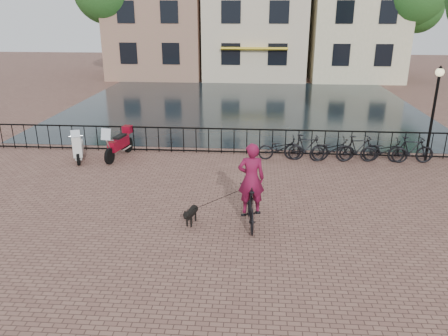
# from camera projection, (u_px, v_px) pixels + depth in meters

# --- Properties ---
(ground) EXTENTS (100.00, 100.00, 0.00)m
(ground) POSITION_uv_depth(u_px,v_px,m) (213.00, 264.00, 9.75)
(ground) COLOR brown
(ground) RESTS_ON ground
(canal_water) EXTENTS (20.00, 20.00, 0.00)m
(canal_water) POSITION_uv_depth(u_px,v_px,m) (243.00, 105.00, 25.96)
(canal_water) COLOR black
(canal_water) RESTS_ON ground
(railing) EXTENTS (20.00, 0.05, 1.02)m
(railing) POSITION_uv_depth(u_px,v_px,m) (234.00, 141.00, 17.07)
(railing) COLOR black
(railing) RESTS_ON ground
(canal_house_mid) EXTENTS (8.00, 9.50, 11.80)m
(canal_house_mid) POSITION_uv_depth(u_px,v_px,m) (256.00, 3.00, 35.81)
(canal_house_mid) COLOR beige
(canal_house_mid) RESTS_ON ground
(lamp_post) EXTENTS (0.30, 0.30, 3.45)m
(lamp_post) POSITION_uv_depth(u_px,v_px,m) (435.00, 98.00, 15.53)
(lamp_post) COLOR black
(lamp_post) RESTS_ON ground
(cyclist) EXTENTS (0.87, 1.96, 2.62)m
(cyclist) POSITION_uv_depth(u_px,v_px,m) (251.00, 190.00, 11.21)
(cyclist) COLOR black
(cyclist) RESTS_ON ground
(dog) EXTENTS (0.40, 0.80, 0.52)m
(dog) POSITION_uv_depth(u_px,v_px,m) (191.00, 215.00, 11.51)
(dog) COLOR black
(dog) RESTS_ON ground
(motorcycle) EXTENTS (0.81, 2.00, 1.39)m
(motorcycle) POSITION_uv_depth(u_px,v_px,m) (118.00, 140.00, 16.53)
(motorcycle) COLOR maroon
(motorcycle) RESTS_ON ground
(scooter) EXTENTS (0.88, 1.53, 1.37)m
(scooter) POSITION_uv_depth(u_px,v_px,m) (78.00, 143.00, 16.26)
(scooter) COLOR silver
(scooter) RESTS_ON ground
(parked_bike_0) EXTENTS (1.74, 0.66, 0.90)m
(parked_bike_0) POSITION_uv_depth(u_px,v_px,m) (281.00, 148.00, 16.40)
(parked_bike_0) COLOR black
(parked_bike_0) RESTS_ON ground
(parked_bike_1) EXTENTS (1.68, 0.55, 1.00)m
(parked_bike_1) POSITION_uv_depth(u_px,v_px,m) (306.00, 148.00, 16.31)
(parked_bike_1) COLOR black
(parked_bike_1) RESTS_ON ground
(parked_bike_2) EXTENTS (1.79, 0.86, 0.90)m
(parked_bike_2) POSITION_uv_depth(u_px,v_px,m) (332.00, 149.00, 16.26)
(parked_bike_2) COLOR black
(parked_bike_2) RESTS_ON ground
(parked_bike_3) EXTENTS (1.71, 0.70, 1.00)m
(parked_bike_3) POSITION_uv_depth(u_px,v_px,m) (358.00, 149.00, 16.17)
(parked_bike_3) COLOR black
(parked_bike_3) RESTS_ON ground
(parked_bike_4) EXTENTS (1.73, 0.65, 0.90)m
(parked_bike_4) POSITION_uv_depth(u_px,v_px,m) (384.00, 151.00, 16.12)
(parked_bike_4) COLOR black
(parked_bike_4) RESTS_ON ground
(parked_bike_5) EXTENTS (1.68, 0.53, 1.00)m
(parked_bike_5) POSITION_uv_depth(u_px,v_px,m) (411.00, 150.00, 16.03)
(parked_bike_5) COLOR black
(parked_bike_5) RESTS_ON ground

